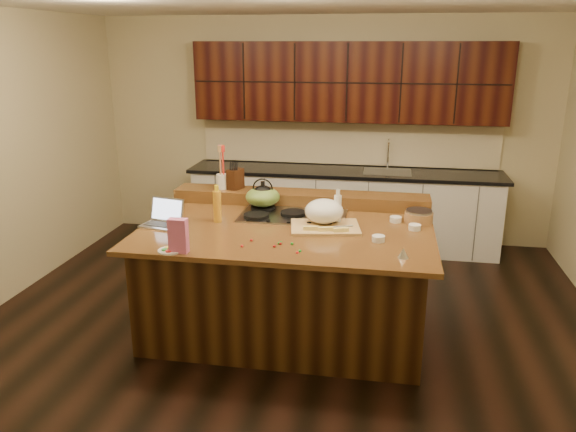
# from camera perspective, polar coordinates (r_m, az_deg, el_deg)

# --- Properties ---
(room) EXTENTS (5.52, 5.02, 2.72)m
(room) POSITION_cam_1_polar(r_m,az_deg,el_deg) (4.54, -0.11, 4.04)
(room) COLOR black
(room) RESTS_ON ground
(island) EXTENTS (2.40, 1.60, 0.92)m
(island) POSITION_cam_1_polar(r_m,az_deg,el_deg) (4.82, -0.11, -6.28)
(island) COLOR black
(island) RESTS_ON ground
(back_ledge) EXTENTS (2.40, 0.30, 0.12)m
(back_ledge) POSITION_cam_1_polar(r_m,az_deg,el_deg) (5.30, 1.24, 1.84)
(back_ledge) COLOR black
(back_ledge) RESTS_ON island
(cooktop) EXTENTS (0.92, 0.52, 0.05)m
(cooktop) POSITION_cam_1_polar(r_m,az_deg,el_deg) (4.93, 0.51, 0.13)
(cooktop) COLOR gray
(cooktop) RESTS_ON island
(back_counter) EXTENTS (3.70, 0.66, 2.40)m
(back_counter) POSITION_cam_1_polar(r_m,az_deg,el_deg) (6.74, 5.81, 5.11)
(back_counter) COLOR silver
(back_counter) RESTS_ON ground
(kettle) EXTENTS (0.27, 0.27, 0.19)m
(kettle) POSITION_cam_1_polar(r_m,az_deg,el_deg) (5.08, -2.58, 2.07)
(kettle) COLOR black
(kettle) RESTS_ON cooktop
(green_bowl) EXTENTS (0.37, 0.37, 0.17)m
(green_bowl) POSITION_cam_1_polar(r_m,az_deg,el_deg) (5.08, -2.58, 1.97)
(green_bowl) COLOR #56762F
(green_bowl) RESTS_ON cooktop
(laptop) EXTENTS (0.35, 0.30, 0.22)m
(laptop) POSITION_cam_1_polar(r_m,az_deg,el_deg) (4.81, -12.52, -0.19)
(laptop) COLOR #B7B7BC
(laptop) RESTS_ON island
(oil_bottle) EXTENTS (0.09, 0.09, 0.27)m
(oil_bottle) POSITION_cam_1_polar(r_m,az_deg,el_deg) (4.79, -7.20, 0.97)
(oil_bottle) COLOR gold
(oil_bottle) RESTS_ON island
(vinegar_bottle) EXTENTS (0.07, 0.07, 0.25)m
(vinegar_bottle) POSITION_cam_1_polar(r_m,az_deg,el_deg) (4.71, 5.05, 0.63)
(vinegar_bottle) COLOR silver
(vinegar_bottle) RESTS_ON island
(wooden_tray) EXTENTS (0.62, 0.50, 0.23)m
(wooden_tray) POSITION_cam_1_polar(r_m,az_deg,el_deg) (4.65, 3.71, 0.13)
(wooden_tray) COLOR tan
(wooden_tray) RESTS_ON island
(ramekin_a) EXTENTS (0.10, 0.10, 0.04)m
(ramekin_a) POSITION_cam_1_polar(r_m,az_deg,el_deg) (4.37, 9.17, -2.27)
(ramekin_a) COLOR white
(ramekin_a) RESTS_ON island
(ramekin_b) EXTENTS (0.10, 0.10, 0.04)m
(ramekin_b) POSITION_cam_1_polar(r_m,az_deg,el_deg) (4.69, 12.75, -1.11)
(ramekin_b) COLOR white
(ramekin_b) RESTS_ON island
(ramekin_c) EXTENTS (0.12, 0.12, 0.04)m
(ramekin_c) POSITION_cam_1_polar(r_m,az_deg,el_deg) (4.87, 10.88, -0.33)
(ramekin_c) COLOR white
(ramekin_c) RESTS_ON island
(strainer_bowl) EXTENTS (0.24, 0.24, 0.09)m
(strainer_bowl) POSITION_cam_1_polar(r_m,az_deg,el_deg) (4.88, 13.14, -0.14)
(strainer_bowl) COLOR #996B3F
(strainer_bowl) RESTS_ON island
(kitchen_timer) EXTENTS (0.09, 0.09, 0.07)m
(kitchen_timer) POSITION_cam_1_polar(r_m,az_deg,el_deg) (4.07, 11.62, -3.71)
(kitchen_timer) COLOR silver
(kitchen_timer) RESTS_ON island
(pink_bag) EXTENTS (0.14, 0.07, 0.25)m
(pink_bag) POSITION_cam_1_polar(r_m,az_deg,el_deg) (4.14, -11.08, -1.97)
(pink_bag) COLOR #CD6094
(pink_bag) RESTS_ON island
(candy_plate) EXTENTS (0.23, 0.23, 0.01)m
(candy_plate) POSITION_cam_1_polar(r_m,az_deg,el_deg) (4.21, -11.88, -3.45)
(candy_plate) COLOR white
(candy_plate) RESTS_ON island
(package_box) EXTENTS (0.11, 0.08, 0.14)m
(package_box) POSITION_cam_1_polar(r_m,az_deg,el_deg) (5.02, -12.99, 0.63)
(package_box) COLOR #E8B551
(package_box) RESTS_ON island
(utensil_crock) EXTENTS (0.13, 0.13, 0.14)m
(utensil_crock) POSITION_cam_1_polar(r_m,az_deg,el_deg) (5.43, -6.64, 3.52)
(utensil_crock) COLOR white
(utensil_crock) RESTS_ON back_ledge
(knife_block) EXTENTS (0.15, 0.18, 0.19)m
(knife_block) POSITION_cam_1_polar(r_m,az_deg,el_deg) (5.39, -5.36, 3.75)
(knife_block) COLOR black
(knife_block) RESTS_ON back_ledge
(gumdrop_0) EXTENTS (0.02, 0.02, 0.02)m
(gumdrop_0) POSITION_cam_1_polar(r_m,az_deg,el_deg) (4.33, -3.74, -2.47)
(gumdrop_0) COLOR red
(gumdrop_0) RESTS_ON island
(gumdrop_1) EXTENTS (0.02, 0.02, 0.02)m
(gumdrop_1) POSITION_cam_1_polar(r_m,az_deg,el_deg) (4.25, 0.40, -2.82)
(gumdrop_1) COLOR #198C26
(gumdrop_1) RESTS_ON island
(gumdrop_2) EXTENTS (0.02, 0.02, 0.02)m
(gumdrop_2) POSITION_cam_1_polar(r_m,az_deg,el_deg) (4.25, -0.77, -2.80)
(gumdrop_2) COLOR red
(gumdrop_2) RESTS_ON island
(gumdrop_3) EXTENTS (0.02, 0.02, 0.02)m
(gumdrop_3) POSITION_cam_1_polar(r_m,az_deg,el_deg) (4.25, -0.92, -2.78)
(gumdrop_3) COLOR #198C26
(gumdrop_3) RESTS_ON island
(gumdrop_4) EXTENTS (0.02, 0.02, 0.02)m
(gumdrop_4) POSITION_cam_1_polar(r_m,az_deg,el_deg) (4.07, 0.95, -3.74)
(gumdrop_4) COLOR red
(gumdrop_4) RESTS_ON island
(gumdrop_5) EXTENTS (0.02, 0.02, 0.02)m
(gumdrop_5) POSITION_cam_1_polar(r_m,az_deg,el_deg) (4.27, -0.75, -2.69)
(gumdrop_5) COLOR #198C26
(gumdrop_5) RESTS_ON island
(gumdrop_6) EXTENTS (0.02, 0.02, 0.02)m
(gumdrop_6) POSITION_cam_1_polar(r_m,az_deg,el_deg) (4.19, -1.40, -3.09)
(gumdrop_6) COLOR red
(gumdrop_6) RESTS_ON island
(gumdrop_7) EXTENTS (0.02, 0.02, 0.02)m
(gumdrop_7) POSITION_cam_1_polar(r_m,az_deg,el_deg) (4.10, 1.22, -3.56)
(gumdrop_7) COLOR #198C26
(gumdrop_7) RESTS_ON island
(gumdrop_8) EXTENTS (0.02, 0.02, 0.02)m
(gumdrop_8) POSITION_cam_1_polar(r_m,az_deg,el_deg) (4.21, -4.70, -3.06)
(gumdrop_8) COLOR red
(gumdrop_8) RESTS_ON island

